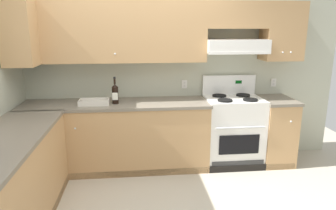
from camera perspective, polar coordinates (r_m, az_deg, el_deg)
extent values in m
cube|color=#B7BAA3|center=(4.40, 1.05, 6.48)|extent=(4.68, 0.12, 2.55)
cube|color=tan|center=(4.09, -9.69, 13.08)|extent=(2.32, 0.34, 0.76)
cube|color=tan|center=(4.53, 20.25, 12.52)|extent=(0.51, 0.34, 0.76)
cube|color=tan|center=(4.29, 12.30, 15.81)|extent=(0.80, 0.34, 0.34)
cube|color=white|center=(4.26, 12.19, 10.58)|extent=(0.80, 0.46, 0.17)
cube|color=white|center=(4.06, 13.10, 9.30)|extent=(0.80, 0.03, 0.04)
sphere|color=silver|center=(3.93, -9.69, 9.23)|extent=(0.02, 0.02, 0.02)
sphere|color=silver|center=(4.36, 20.33, 9.04)|extent=(0.02, 0.02, 0.02)
sphere|color=silver|center=(4.41, 21.63, 8.98)|extent=(0.02, 0.02, 0.02)
cube|color=silver|center=(4.38, 3.03, 3.84)|extent=(0.08, 0.01, 0.12)
cube|color=silver|center=(4.37, 3.04, 4.11)|extent=(0.03, 0.00, 0.03)
cube|color=silver|center=(4.38, 3.03, 3.54)|extent=(0.03, 0.00, 0.03)
cube|color=silver|center=(4.76, 18.79, 3.93)|extent=(0.08, 0.01, 0.12)
cube|color=silver|center=(4.75, 18.84, 4.18)|extent=(0.03, 0.00, 0.03)
cube|color=silver|center=(4.76, 18.80, 3.66)|extent=(0.03, 0.00, 0.03)
cube|color=tan|center=(4.12, -25.06, 11.98)|extent=(0.34, 0.64, 0.76)
cube|color=tan|center=(4.21, -9.27, -5.85)|extent=(2.38, 0.61, 0.87)
cube|color=#756B5B|center=(4.08, -9.52, 0.17)|extent=(2.41, 0.63, 0.04)
cube|color=tan|center=(4.62, 18.88, -4.65)|extent=(0.43, 0.61, 0.87)
cube|color=#756B5B|center=(4.49, 19.34, 0.86)|extent=(0.45, 0.63, 0.04)
cube|color=black|center=(4.12, -0.74, -12.06)|extent=(3.54, 0.06, 0.09)
sphere|color=silver|center=(3.89, -16.70, -4.16)|extent=(0.03, 0.03, 0.03)
sphere|color=silver|center=(4.30, 21.65, -2.84)|extent=(0.03, 0.03, 0.03)
cube|color=tan|center=(3.27, -27.03, -13.38)|extent=(0.61, 1.89, 0.87)
cube|color=#756B5B|center=(3.10, -27.97, -5.86)|extent=(0.63, 1.91, 0.04)
cube|color=white|center=(4.40, 11.76, -4.82)|extent=(0.76, 0.58, 0.91)
cube|color=black|center=(4.16, 12.93, -7.10)|extent=(0.53, 0.01, 0.26)
cylinder|color=silver|center=(4.06, 13.22, -4.05)|extent=(0.65, 0.02, 0.02)
cube|color=#333333|center=(4.27, 12.71, -10.65)|extent=(0.70, 0.01, 0.11)
cube|color=white|center=(4.27, 12.07, 1.08)|extent=(0.76, 0.58, 0.02)
cube|color=white|center=(4.50, 11.11, 3.55)|extent=(0.76, 0.04, 0.29)
cube|color=#053F0C|center=(4.52, 12.82, 4.14)|extent=(0.09, 0.01, 0.04)
cylinder|color=black|center=(4.09, 10.41, 0.84)|extent=(0.19, 0.19, 0.02)
cylinder|color=black|center=(4.09, 10.41, 0.76)|extent=(0.07, 0.07, 0.01)
cylinder|color=black|center=(4.20, 14.87, 0.94)|extent=(0.19, 0.19, 0.02)
cylinder|color=black|center=(4.20, 14.87, 0.86)|extent=(0.07, 0.07, 0.01)
cylinder|color=black|center=(4.35, 9.39, 1.69)|extent=(0.19, 0.19, 0.02)
cylinder|color=black|center=(4.35, 9.39, 1.62)|extent=(0.07, 0.07, 0.01)
cylinder|color=black|center=(4.45, 13.62, 1.77)|extent=(0.19, 0.19, 0.02)
cylinder|color=black|center=(4.45, 13.62, 1.69)|extent=(0.07, 0.07, 0.01)
cylinder|color=white|center=(4.43, 8.57, 3.16)|extent=(0.04, 0.02, 0.04)
cylinder|color=white|center=(4.47, 10.32, 3.18)|extent=(0.04, 0.02, 0.04)
cylinder|color=white|center=(4.51, 12.04, 3.20)|extent=(0.04, 0.02, 0.04)
cylinder|color=white|center=(4.55, 13.73, 3.21)|extent=(0.04, 0.02, 0.04)
cylinder|color=black|center=(4.01, -9.66, 1.76)|extent=(0.08, 0.08, 0.21)
cone|color=black|center=(3.98, -9.74, 3.52)|extent=(0.08, 0.08, 0.04)
cylinder|color=black|center=(3.97, -9.78, 4.43)|extent=(0.03, 0.03, 0.09)
cylinder|color=black|center=(3.96, -9.80, 4.95)|extent=(0.03, 0.03, 0.02)
cube|color=silver|center=(3.97, -9.70, 1.57)|extent=(0.07, 0.00, 0.09)
cube|color=beige|center=(4.03, -13.34, 0.21)|extent=(0.30, 0.17, 0.02)
cube|color=beige|center=(3.93, -13.54, 0.23)|extent=(0.38, 0.01, 0.07)
cube|color=beige|center=(4.12, -13.20, 0.88)|extent=(0.38, 0.01, 0.07)
cube|color=beige|center=(4.06, -15.91, 0.49)|extent=(0.01, 0.18, 0.07)
cube|color=beige|center=(4.01, -10.79, 0.63)|extent=(0.01, 0.18, 0.07)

